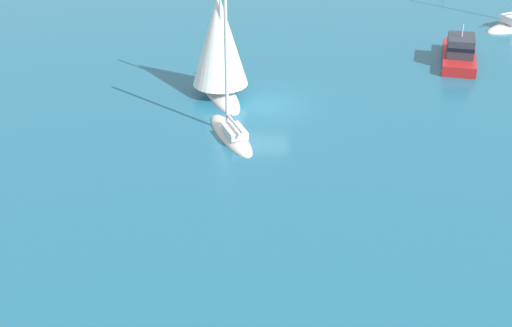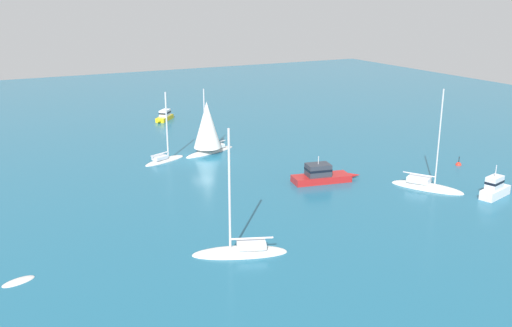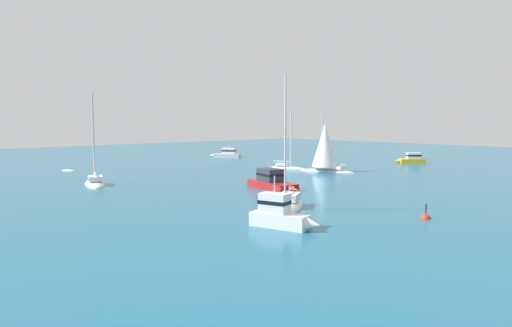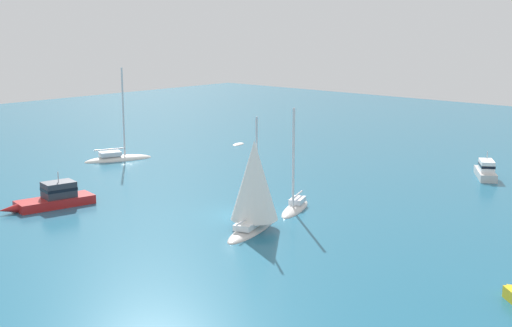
% 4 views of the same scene
% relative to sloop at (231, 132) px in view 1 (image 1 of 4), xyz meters
% --- Properties ---
extents(ground_plane, '(160.00, 160.00, 0.00)m').
position_rel_sloop_xyz_m(ground_plane, '(1.88, 4.02, -0.23)').
color(ground_plane, '#1E607F').
extents(sloop, '(3.48, 5.74, 8.36)m').
position_rel_sloop_xyz_m(sloop, '(0.00, 0.00, 0.00)').
color(sloop, silver).
rests_on(sloop, ground).
extents(launch_1, '(3.22, 7.56, 2.76)m').
position_rel_sloop_xyz_m(launch_1, '(14.58, 12.12, 0.50)').
color(launch_1, '#B21E1E').
rests_on(launch_1, ground).
extents(ketch_1, '(4.24, 7.56, 8.28)m').
position_rel_sloop_xyz_m(ketch_1, '(-1.09, 5.94, 2.76)').
color(ketch_1, silver).
rests_on(ketch_1, ground).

